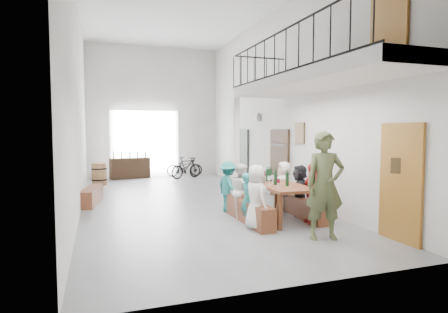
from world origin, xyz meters
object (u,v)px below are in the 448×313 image
object	(u,v)px
bench_inner	(249,211)
serving_counter	(130,168)
oak_barrel	(99,174)
bicycle_near	(185,167)
side_bench	(92,196)
host_standing	(325,185)
tasting_table	(278,187)

from	to	relation	value
bench_inner	serving_counter	bearing A→B (deg)	102.24
oak_barrel	bicycle_near	size ratio (longest dim) A/B	0.52
bicycle_near	serving_counter	bearing A→B (deg)	91.56
side_bench	bicycle_near	xyz separation A→B (m)	(3.71, 5.17, 0.18)
side_bench	serving_counter	xyz separation A→B (m)	(1.44, 5.22, 0.20)
bench_inner	host_standing	size ratio (longest dim) A/B	1.04
side_bench	host_standing	xyz separation A→B (m)	(4.04, -4.75, 0.76)
tasting_table	oak_barrel	bearing A→B (deg)	121.90
oak_barrel	tasting_table	bearing A→B (deg)	-60.92
serving_counter	bicycle_near	size ratio (longest dim) A/B	1.04
bench_inner	side_bench	world-z (taller)	bench_inner
bench_inner	side_bench	distance (m)	4.51
tasting_table	serving_counter	bearing A→B (deg)	109.70
serving_counter	oak_barrel	bearing A→B (deg)	-136.74
host_standing	bicycle_near	size ratio (longest dim) A/B	1.28
bench_inner	host_standing	distance (m)	1.94
side_bench	oak_barrel	world-z (taller)	oak_barrel
tasting_table	bench_inner	world-z (taller)	tasting_table
serving_counter	bicycle_near	distance (m)	2.28
tasting_table	side_bench	size ratio (longest dim) A/B	1.42
tasting_table	bench_inner	xyz separation A→B (m)	(-0.73, -0.08, -0.47)
bench_inner	oak_barrel	world-z (taller)	oak_barrel
side_bench	bicycle_near	bearing A→B (deg)	54.32
side_bench	oak_barrel	size ratio (longest dim) A/B	1.96
tasting_table	bicycle_near	bearing A→B (deg)	94.50
side_bench	host_standing	bearing A→B (deg)	-49.62
bench_inner	serving_counter	world-z (taller)	serving_counter
side_bench	host_standing	size ratio (longest dim) A/B	0.80
tasting_table	bench_inner	distance (m)	0.87
tasting_table	host_standing	xyz separation A→B (m)	(0.09, -1.68, 0.27)
oak_barrel	host_standing	world-z (taller)	host_standing
oak_barrel	bicycle_near	world-z (taller)	bicycle_near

